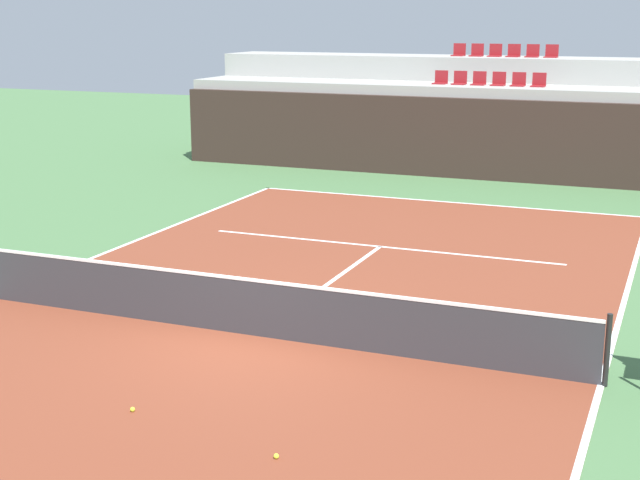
% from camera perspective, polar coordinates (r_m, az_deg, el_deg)
% --- Properties ---
extents(ground_plane, '(80.00, 80.00, 0.00)m').
position_cam_1_polar(ground_plane, '(15.11, -4.02, -6.00)').
color(ground_plane, '#477042').
extents(court_surface, '(11.00, 24.00, 0.01)m').
position_cam_1_polar(court_surface, '(15.11, -4.02, -5.98)').
color(court_surface, brown).
rests_on(court_surface, ground_plane).
extents(baseline_far, '(11.00, 0.10, 0.00)m').
position_cam_1_polar(baseline_far, '(25.99, 7.66, 2.38)').
color(baseline_far, white).
rests_on(baseline_far, court_surface).
extents(sideline_right, '(0.10, 24.00, 0.00)m').
position_cam_1_polar(sideline_right, '(13.75, 17.09, -8.62)').
color(sideline_right, white).
rests_on(sideline_right, court_surface).
extents(service_line_far, '(8.26, 0.10, 0.00)m').
position_cam_1_polar(service_line_far, '(20.79, 3.77, -0.41)').
color(service_line_far, white).
rests_on(service_line_far, court_surface).
extents(centre_service_line, '(0.10, 6.40, 0.00)m').
position_cam_1_polar(centre_service_line, '(17.89, 0.50, -2.75)').
color(centre_service_line, white).
rests_on(centre_service_line, court_surface).
extents(back_wall, '(20.62, 0.30, 2.56)m').
position_cam_1_polar(back_wall, '(29.63, 9.73, 6.20)').
color(back_wall, '#33231E').
rests_on(back_wall, ground_plane).
extents(stands_tier_lower, '(20.62, 2.40, 2.88)m').
position_cam_1_polar(stands_tier_lower, '(30.92, 10.29, 6.79)').
color(stands_tier_lower, '#9E9E99').
rests_on(stands_tier_lower, ground_plane).
extents(stands_tier_upper, '(20.62, 2.40, 3.70)m').
position_cam_1_polar(stands_tier_upper, '(33.21, 11.21, 7.93)').
color(stands_tier_upper, '#9E9E99').
rests_on(stands_tier_upper, ground_plane).
extents(seating_row_lower, '(3.67, 0.44, 0.44)m').
position_cam_1_polar(seating_row_lower, '(30.87, 10.46, 9.69)').
color(seating_row_lower, maroon).
rests_on(seating_row_lower, stands_tier_lower).
extents(seating_row_upper, '(3.67, 0.44, 0.44)m').
position_cam_1_polar(seating_row_upper, '(33.17, 11.40, 11.34)').
color(seating_row_upper, maroon).
rests_on(seating_row_upper, stands_tier_upper).
extents(tennis_net, '(11.08, 0.08, 1.07)m').
position_cam_1_polar(tennis_net, '(14.95, -4.05, -4.17)').
color(tennis_net, black).
rests_on(tennis_net, court_surface).
extents(tennis_ball_0, '(0.07, 0.07, 0.07)m').
position_cam_1_polar(tennis_ball_0, '(11.14, -2.74, -13.29)').
color(tennis_ball_0, '#CCE033').
rests_on(tennis_ball_0, court_surface).
extents(tennis_ball_2, '(0.07, 0.07, 0.07)m').
position_cam_1_polar(tennis_ball_2, '(12.57, -11.59, -10.29)').
color(tennis_ball_2, '#CCE033').
rests_on(tennis_ball_2, court_surface).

